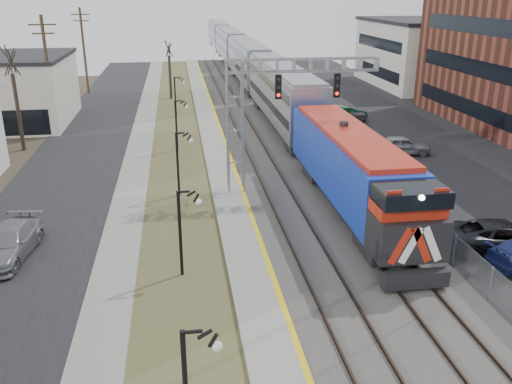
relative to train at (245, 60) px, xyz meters
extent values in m
cube|color=black|center=(-17.00, -35.92, -2.92)|extent=(7.00, 120.00, 0.04)
cube|color=gray|center=(-12.50, -35.92, -2.90)|extent=(2.00, 120.00, 0.08)
cube|color=#4C4F2A|center=(-9.50, -35.92, -2.91)|extent=(4.00, 120.00, 0.06)
cube|color=gray|center=(-6.50, -35.92, -2.82)|extent=(2.00, 120.00, 0.24)
cube|color=#595651|center=(-1.50, -35.92, -2.84)|extent=(8.00, 120.00, 0.20)
cube|color=black|center=(10.50, -35.92, -2.92)|extent=(16.00, 120.00, 0.04)
cube|color=gold|center=(-5.62, -35.92, -2.69)|extent=(0.24, 120.00, 0.01)
cube|color=#2D2119|center=(-4.25, -35.92, -2.66)|extent=(0.08, 120.00, 0.15)
cube|color=#2D2119|center=(-2.75, -35.92, -2.66)|extent=(0.08, 120.00, 0.15)
cube|color=#2D2119|center=(-0.75, -35.92, -2.66)|extent=(0.08, 120.00, 0.15)
cube|color=#2D2119|center=(0.75, -35.92, -2.66)|extent=(0.08, 120.00, 0.15)
cube|color=#1534B1|center=(0.00, -47.19, -0.46)|extent=(3.00, 17.00, 4.25)
cube|color=black|center=(0.00, -55.89, -2.24)|extent=(2.80, 0.50, 0.70)
cube|color=#9A9DA4|center=(0.00, -26.89, 0.07)|extent=(3.00, 22.00, 5.33)
cube|color=#9A9DA4|center=(0.00, -4.09, 0.07)|extent=(3.00, 22.00, 5.33)
cube|color=#9A9DA4|center=(0.00, 18.71, 0.07)|extent=(3.00, 22.00, 5.33)
cube|color=#9A9DA4|center=(0.00, 41.51, 0.07)|extent=(3.00, 22.00, 5.33)
cube|color=gray|center=(-6.00, -42.92, 1.06)|extent=(1.00, 1.00, 8.00)
cube|color=gray|center=(-2.00, -42.92, 4.81)|extent=(9.00, 0.80, 0.80)
cube|color=black|center=(-3.50, -43.37, 3.66)|extent=(0.35, 0.25, 1.40)
cube|color=black|center=(0.00, -43.37, 3.66)|extent=(0.35, 0.25, 1.40)
cylinder|color=black|center=(-9.50, -52.92, -0.94)|extent=(0.14, 0.14, 4.00)
cylinder|color=black|center=(-9.50, -42.92, -0.94)|extent=(0.14, 0.14, 4.00)
cylinder|color=black|center=(-9.50, -32.92, -0.94)|extent=(0.14, 0.14, 4.00)
cylinder|color=black|center=(-9.50, -20.92, -0.94)|extent=(0.14, 0.14, 4.00)
cylinder|color=#4C3823|center=(-20.00, -25.92, 2.06)|extent=(0.28, 0.28, 10.00)
cylinder|color=#4C3823|center=(-20.00, -5.92, 2.06)|extent=(0.28, 0.28, 10.00)
cube|color=gray|center=(2.70, -35.92, -2.14)|extent=(0.04, 120.00, 1.60)
cube|color=beige|center=(24.50, -5.92, 1.06)|extent=(16.00, 18.00, 8.00)
cylinder|color=#382D23|center=(-21.50, -30.92, 0.04)|extent=(0.30, 0.30, 5.95)
cylinder|color=#382D23|center=(-10.00, -10.92, -0.49)|extent=(0.30, 0.30, 4.90)
imported|color=black|center=(5.79, -52.83, -2.19)|extent=(5.71, 3.28, 1.50)
imported|color=gray|center=(7.55, -36.45, -2.23)|extent=(4.34, 2.11, 1.43)
imported|color=#0D4527|center=(6.52, -24.94, -2.22)|extent=(4.62, 2.87, 1.44)
imported|color=gray|center=(-17.50, -50.03, -2.21)|extent=(2.66, 5.26, 1.47)
imported|color=slate|center=(6.30, -24.95, -2.16)|extent=(4.62, 1.95, 1.56)
camera|label=1|loc=(-9.34, -74.33, 8.92)|focal=38.00mm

